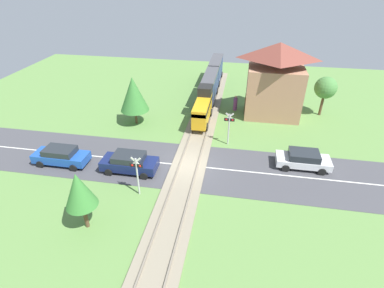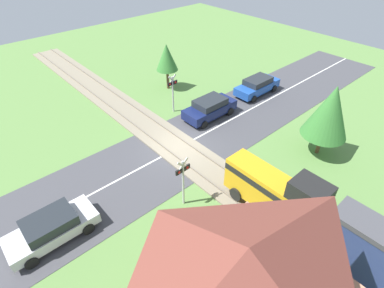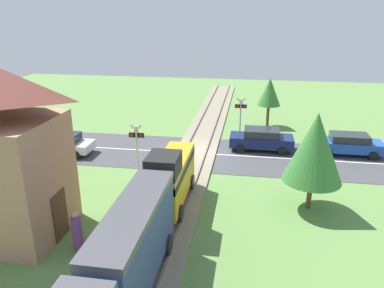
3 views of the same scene
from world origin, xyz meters
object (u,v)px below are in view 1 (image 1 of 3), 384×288
Objects in this scene: pedestrian_by_station at (235,104)px; train at (210,84)px; car_near_crossing at (129,162)px; station_building at (275,82)px; crossing_signal_west_approach at (137,171)px; car_far_side at (303,159)px; car_behind_queue at (61,156)px; crossing_signal_east_approach at (229,124)px.

train is at bearing 140.81° from pedestrian_by_station.
car_near_crossing is 0.57× the size of station_building.
pedestrian_by_station reaches higher than car_near_crossing.
car_near_crossing is 14.93m from pedestrian_by_station.
train is 5.78× the size of crossing_signal_west_approach.
pedestrian_by_station is (-3.80, 0.66, -2.94)m from station_building.
car_behind_queue is (-19.16, -2.88, 0.03)m from car_far_side.
train is at bearing 155.23° from station_building.
station_building is at bearing 47.23° from car_near_crossing.
car_behind_queue is 7.88m from crossing_signal_west_approach.
crossing_signal_east_approach is 7.61m from pedestrian_by_station.
car_near_crossing is at bearing -167.85° from car_far_side.
station_building is at bearing 59.32° from crossing_signal_east_approach.
crossing_signal_east_approach is (2.84, -10.04, 0.11)m from train.
crossing_signal_west_approach is at bearing -98.99° from train.
car_far_side is 13.03m from crossing_signal_west_approach.
train reaches higher than pedestrian_by_station.
train reaches higher than car_near_crossing.
car_far_side is at bearing -77.67° from station_building.
crossing_signal_west_approach is at bearing -123.44° from station_building.
crossing_signal_east_approach is (7.26, 5.39, 1.19)m from car_near_crossing.
car_near_crossing is 9.12m from crossing_signal_east_approach.
car_behind_queue is at bearing -157.55° from crossing_signal_east_approach.
car_far_side is at bearing 8.55° from car_behind_queue.
train is 2.36× the size of station_building.
station_building is at bearing 102.33° from car_far_side.
train is at bearing 105.79° from crossing_signal_east_approach.
crossing_signal_east_approach is (-6.11, 2.51, 1.25)m from car_far_side.
crossing_signal_west_approach is (1.58, -2.51, 1.19)m from car_near_crossing.
train is 4.32× the size of car_far_side.
pedestrian_by_station reaches higher than car_far_side.
car_near_crossing is 5.79m from car_behind_queue.
car_far_side is at bearing -59.73° from pedestrian_by_station.
crossing_signal_east_approach is at bearing -120.68° from station_building.
crossing_signal_west_approach reaches higher than pedestrian_by_station.
car_near_crossing is at bearing -132.77° from station_building.
crossing_signal_east_approach reaches higher than car_behind_queue.
car_behind_queue is 2.60× the size of pedestrian_by_station.
car_near_crossing is at bearing -120.24° from pedestrian_by_station.
pedestrian_by_station is at bearing 88.00° from crossing_signal_east_approach.
pedestrian_by_station is (13.31, 12.90, 0.00)m from car_behind_queue.
car_near_crossing is at bearing 122.20° from crossing_signal_west_approach.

